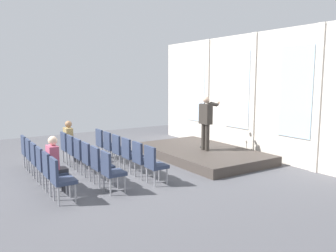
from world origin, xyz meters
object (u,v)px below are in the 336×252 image
object	(u,v)px
mic_stand	(204,137)
audience_r2_c4	(55,162)
chair_r0_c0	(103,142)
chair_r2_c5	(60,177)
chair_r1_c5	(111,169)
chair_r2_c0	(28,150)
chair_r2_c4	(52,170)
chair_r0_c3	(130,153)
chair_r1_c0	(68,146)
audience_r1_c0	(70,139)
chair_r2_c2	(39,159)
chair_r0_c5	(154,163)
speaker	(206,119)
chair_r1_c2	(82,153)
chair_r0_c4	(141,157)
chair_r1_c3	(90,158)
chair_r2_c3	(45,164)
chair_r1_c4	(100,163)
chair_r2_c1	(33,154)
chair_r0_c2	(120,149)
chair_r0_c1	(111,145)
chair_r1_c1	(74,149)

from	to	relation	value
mic_stand	audience_r2_c4	size ratio (longest dim) A/B	1.21
chair_r0_c0	chair_r2_c5	bearing A→B (deg)	-34.90
chair_r1_c5	chair_r2_c0	world-z (taller)	same
chair_r2_c4	chair_r0_c3	bearing A→B (deg)	106.00
chair_r1_c0	audience_r2_c4	distance (m)	2.74
audience_r1_c0	chair_r2_c5	bearing A→B (deg)	-20.56
chair_r2_c2	chair_r0_c5	bearing A→B (deg)	49.30
chair_r1_c0	audience_r2_c4	size ratio (longest dim) A/B	0.73
speaker	chair_r1_c2	distance (m)	3.90
audience_r1_c0	chair_r2_c0	world-z (taller)	audience_r1_c0
chair_r0_c3	chair_r0_c4	xyz separation A→B (m)	(0.63, 0.00, 0.00)
chair_r0_c0	chair_r1_c2	xyz separation A→B (m)	(1.27, -1.11, 0.00)
chair_r2_c0	chair_r2_c2	bearing A→B (deg)	0.00
chair_r0_c5	chair_r2_c4	world-z (taller)	same
audience_r1_c0	chair_r2_c4	bearing A→B (deg)	-25.12
chair_r1_c3	chair_r2_c3	bearing A→B (deg)	-90.00
chair_r1_c4	audience_r2_c4	world-z (taller)	audience_r2_c4
chair_r0_c0	chair_r2_c2	bearing A→B (deg)	-60.17
speaker	chair_r2_c1	size ratio (longest dim) A/B	1.80
chair_r1_c2	chair_r2_c3	bearing A→B (deg)	-60.17
chair_r1_c2	chair_r1_c4	distance (m)	1.27
chair_r1_c5	chair_r2_c5	world-z (taller)	same
mic_stand	chair_r0_c2	world-z (taller)	mic_stand
chair_r0_c4	chair_r1_c3	xyz separation A→B (m)	(-0.63, -1.11, 0.00)
chair_r1_c5	chair_r0_c1	bearing A→B (deg)	156.45
speaker	chair_r1_c1	bearing A→B (deg)	-107.16
chair_r0_c4	audience_r1_c0	size ratio (longest dim) A/B	0.74
chair_r1_c2	chair_r1_c0	bearing A→B (deg)	180.00
chair_r0_c3	chair_r1_c2	bearing A→B (deg)	-119.83
chair_r0_c2	chair_r2_c4	size ratio (longest dim) A/B	1.00
chair_r1_c1	chair_r2_c5	xyz separation A→B (m)	(2.54, -1.11, 0.00)
chair_r0_c5	speaker	bearing A→B (deg)	117.00
chair_r2_c3	chair_r2_c2	bearing A→B (deg)	180.00
chair_r2_c1	chair_r1_c0	bearing A→B (deg)	119.83
speaker	chair_r2_c5	world-z (taller)	speaker
chair_r0_c3	chair_r1_c0	xyz separation A→B (m)	(-1.90, -1.11, 0.00)
chair_r1_c1	chair_r1_c0	bearing A→B (deg)	180.00
chair_r1_c1	chair_r1_c4	world-z (taller)	same
chair_r2_c4	chair_r0_c1	bearing A→B (deg)	130.70
chair_r1_c5	chair_r2_c4	world-z (taller)	same
chair_r2_c0	chair_r2_c4	world-z (taller)	same
speaker	chair_r0_c4	distance (m)	2.88
chair_r0_c3	chair_r0_c5	bearing A→B (deg)	0.00
chair_r0_c1	chair_r0_c3	bearing A→B (deg)	0.00
chair_r0_c2	chair_r2_c5	distance (m)	2.92
chair_r0_c4	chair_r1_c4	distance (m)	1.11
chair_r0_c3	chair_r2_c2	world-z (taller)	same
chair_r0_c1	chair_r2_c5	distance (m)	3.37
chair_r0_c1	chair_r0_c2	distance (m)	0.63
chair_r0_c3	audience_r2_c4	size ratio (longest dim) A/B	0.73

